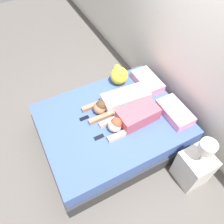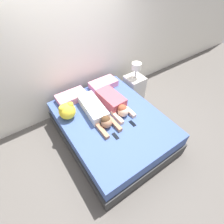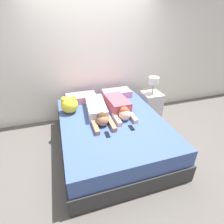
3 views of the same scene
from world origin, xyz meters
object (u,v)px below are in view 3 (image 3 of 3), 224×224
Objects in this scene: bed at (112,133)px; person_right at (119,106)px; plush_toy at (69,104)px; cell_phone_right at (131,128)px; pillow_head_left at (81,98)px; person_left at (98,111)px; nightstand at (151,104)px; pillow_head_right at (117,93)px; cell_phone_left at (107,134)px.

person_right reaches higher than bed.
cell_phone_right is at bearing -42.74° from plush_toy.
person_left is at bearing -74.26° from pillow_head_left.
plush_toy is at bearing -172.50° from nightstand.
pillow_head_right is at bearing 66.63° from bed.
pillow_head_right is 1.86× the size of plush_toy.
person_right reaches higher than cell_phone_left.
plush_toy is 0.33× the size of nightstand.
cell_phone_right is at bearing -63.56° from pillow_head_left.
plush_toy is at bearing -158.35° from pillow_head_right.
pillow_head_right is at bearing 0.00° from pillow_head_left.
person_left reaches higher than cell_phone_right.
bed is at bearing 63.15° from cell_phone_left.
person_left is 1.23× the size of person_right.
nightstand is at bearing 27.13° from person_right.
person_right is at bearing 56.91° from cell_phone_left.
bed is 2.30× the size of nightstand.
person_right is 0.91× the size of nightstand.
bed is 3.75× the size of pillow_head_right.
nightstand reaches higher than pillow_head_right.
pillow_head_right is 0.54× the size of person_left.
plush_toy is at bearing -122.98° from pillow_head_left.
nightstand is (1.53, -0.17, -0.29)m from pillow_head_left.
person_left reaches higher than pillow_head_left.
pillow_head_left is at bearing 57.02° from plush_toy.
person_left is 3.41× the size of plush_toy.
nightstand is (1.34, 0.49, -0.31)m from person_left.
plush_toy reaches higher than pillow_head_right.
person_left is (0.19, -0.66, 0.02)m from pillow_head_left.
cell_phone_right is at bearing -97.67° from pillow_head_right.
person_left is at bearing -159.95° from nightstand.
cell_phone_left is (0.19, -1.26, -0.06)m from pillow_head_left.
person_right is at bearing -48.39° from pillow_head_left.
pillow_head_left is 0.76m from pillow_head_right.
bed is 3.75× the size of pillow_head_left.
cell_phone_left is 0.15× the size of nightstand.
person_right is 0.56m from cell_phone_right.
person_left reaches higher than pillow_head_right.
pillow_head_right is 0.67× the size of person_right.
cell_phone_left is 0.98m from plush_toy.
nightstand is at bearing 20.05° from person_left.
person_right is 5.95× the size of cell_phone_left.
cell_phone_right is at bearing -88.27° from person_right.
bed is 0.48m from person_left.
bed is 1.02m from pillow_head_left.
person_right reaches higher than pillow_head_right.
plush_toy reaches higher than person_left.
cell_phone_left is at bearing -89.72° from person_left.
cell_phone_left is 0.41m from cell_phone_right.
pillow_head_left is at bearing 98.54° from cell_phone_left.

